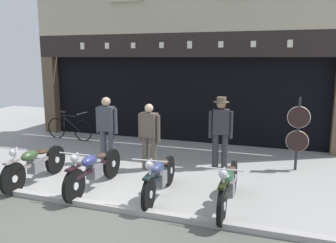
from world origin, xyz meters
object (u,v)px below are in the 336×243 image
at_px(motorcycle_center, 159,176).
at_px(motorcycle_center_right, 228,185).
at_px(shopkeeper_center, 149,134).
at_px(tyre_sign_pole, 298,130).
at_px(salesman_right, 221,129).
at_px(advert_board_near, 132,84).
at_px(motorcycle_left, 35,164).
at_px(leaning_bicycle, 69,128).
at_px(motorcycle_center_left, 94,169).
at_px(salesman_left, 107,127).

bearing_deg(motorcycle_center, motorcycle_center_right, 172.86).
bearing_deg(shopkeeper_center, motorcycle_center, 124.78).
bearing_deg(tyre_sign_pole, salesman_right, -166.56).
bearing_deg(shopkeeper_center, advert_board_near, -52.62).
relative_size(motorcycle_left, leaning_bicycle, 1.14).
distance_m(motorcycle_center_left, motorcycle_center, 1.36).
height_order(motorcycle_left, advert_board_near, advert_board_near).
bearing_deg(leaning_bicycle, advert_board_near, 125.54).
bearing_deg(motorcycle_center, tyre_sign_pole, -137.38).
height_order(motorcycle_center, shopkeeper_center, shopkeeper_center).
distance_m(motorcycle_left, tyre_sign_pole, 5.83).
distance_m(motorcycle_center_right, advert_board_near, 6.20).
xyz_separation_m(advert_board_near, leaning_bicycle, (-1.73, -1.07, -1.37)).
bearing_deg(motorcycle_left, tyre_sign_pole, -153.35).
xyz_separation_m(motorcycle_left, advert_board_near, (0.05, 4.68, 1.32)).
bearing_deg(motorcycle_center_right, leaning_bicycle, -33.19).
distance_m(shopkeeper_center, leaning_bicycle, 4.12).
bearing_deg(advert_board_near, motorcycle_left, -90.62).
bearing_deg(tyre_sign_pole, motorcycle_center, -133.96).
relative_size(motorcycle_center, salesman_right, 1.13).
height_order(motorcycle_center, leaning_bicycle, leaning_bicycle).
bearing_deg(shopkeeper_center, salesman_left, -1.24).
distance_m(motorcycle_center, leaning_bicycle, 5.56).
bearing_deg(motorcycle_center_left, salesman_left, -69.62).
relative_size(salesman_right, leaning_bicycle, 0.99).
distance_m(motorcycle_center, motorcycle_center_right, 1.30).
bearing_deg(motorcycle_left, salesman_left, -112.92).
height_order(motorcycle_center_right, shopkeeper_center, shopkeeper_center).
bearing_deg(salesman_left, motorcycle_center_right, 148.19).
xyz_separation_m(shopkeeper_center, advert_board_near, (-1.85, 3.06, 0.89)).
height_order(salesman_left, advert_board_near, advert_board_near).
distance_m(salesman_left, leaning_bicycle, 3.06).
xyz_separation_m(motorcycle_center, advert_board_near, (-2.64, 4.52, 1.33)).
bearing_deg(salesman_left, motorcycle_left, 63.74).
bearing_deg(salesman_right, motorcycle_center, 58.59).
height_order(shopkeeper_center, salesman_right, salesman_right).
height_order(salesman_left, salesman_right, salesman_right).
distance_m(salesman_left, advert_board_near, 3.09).
distance_m(shopkeeper_center, tyre_sign_pole, 3.41).
distance_m(motorcycle_left, leaning_bicycle, 3.98).
bearing_deg(salesman_right, salesman_left, -1.54).
distance_m(motorcycle_center_right, salesman_left, 3.72).
height_order(motorcycle_left, salesman_left, salesman_left).
relative_size(motorcycle_left, motorcycle_center_left, 0.95).
xyz_separation_m(motorcycle_center_right, shopkeeper_center, (-2.09, 1.54, 0.43)).
bearing_deg(tyre_sign_pole, salesman_left, -168.22).
relative_size(motorcycle_left, salesman_left, 1.19).
xyz_separation_m(motorcycle_center_left, leaning_bicycle, (-3.01, 3.51, -0.06)).
height_order(shopkeeper_center, advert_board_near, advert_board_near).
relative_size(motorcycle_center_right, leaning_bicycle, 1.17).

